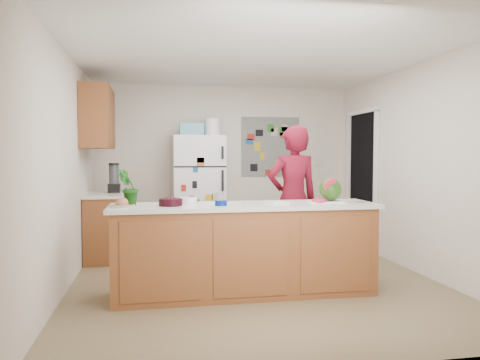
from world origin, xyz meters
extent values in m
cube|color=brown|center=(0.00, 0.00, -0.01)|extent=(4.00, 4.50, 0.02)
cube|color=beige|center=(0.00, 2.26, 1.25)|extent=(4.00, 0.02, 2.50)
cube|color=beige|center=(-2.01, 0.00, 1.25)|extent=(0.02, 4.50, 2.50)
cube|color=beige|center=(2.01, 0.00, 1.25)|extent=(0.02, 4.50, 2.50)
cube|color=white|center=(0.00, 0.00, 2.51)|extent=(4.00, 4.50, 0.02)
cube|color=black|center=(1.99, 1.45, 1.02)|extent=(0.03, 0.85, 2.04)
cube|color=brown|center=(-0.20, -0.50, 0.44)|extent=(2.60, 0.62, 0.88)
cube|color=silver|center=(-0.20, -0.50, 0.90)|extent=(2.68, 0.70, 0.04)
cube|color=brown|center=(-1.69, 1.35, 0.43)|extent=(0.60, 0.80, 0.86)
cube|color=silver|center=(-1.69, 1.35, 0.88)|extent=(0.64, 0.84, 0.04)
cube|color=brown|center=(-1.82, 1.30, 1.90)|extent=(0.35, 1.00, 0.80)
cube|color=silver|center=(-0.45, 1.88, 0.85)|extent=(0.75, 0.70, 1.70)
cube|color=#5999B2|center=(-0.55, 1.88, 1.79)|extent=(0.35, 0.28, 0.18)
cube|color=slate|center=(0.75, 2.24, 1.55)|extent=(0.95, 0.01, 0.95)
imported|color=maroon|center=(0.54, 0.28, 0.88)|extent=(0.70, 0.51, 1.76)
cylinder|color=black|center=(-1.64, 1.50, 1.09)|extent=(0.13, 0.13, 0.38)
cube|color=white|center=(0.67, -0.46, 0.93)|extent=(0.40, 0.33, 0.01)
sphere|color=#18590F|center=(0.73, -0.44, 1.05)|extent=(0.23, 0.23, 0.23)
cylinder|color=red|center=(0.58, -0.51, 0.94)|extent=(0.15, 0.15, 0.02)
cylinder|color=black|center=(-0.94, -0.54, 0.96)|extent=(0.27, 0.27, 0.07)
cylinder|color=white|center=(-0.76, -0.35, 0.95)|extent=(0.22, 0.22, 0.06)
cylinder|color=navy|center=(-0.46, -0.61, 0.95)|extent=(0.16, 0.16, 0.05)
cylinder|color=beige|center=(-1.40, -0.52, 0.93)|extent=(0.27, 0.27, 0.02)
cube|color=white|center=(0.13, -0.50, 0.93)|extent=(0.24, 0.23, 0.02)
cube|color=slate|center=(1.00, -0.60, 0.93)|extent=(0.09, 0.05, 0.01)
imported|color=#154213|center=(-1.34, -0.45, 1.10)|extent=(0.25, 0.23, 0.36)
camera|label=1|loc=(-1.09, -5.10, 1.41)|focal=35.00mm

